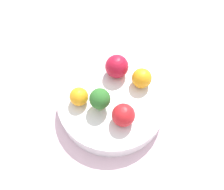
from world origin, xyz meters
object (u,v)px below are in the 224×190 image
object	(u,v)px
apple_green	(117,67)
broccoli	(100,99)
bowl	(112,102)
apple_red	(123,115)
orange_back	(79,97)
orange_front	(142,78)

from	to	relation	value
apple_green	broccoli	bearing A→B (deg)	-109.31
bowl	apple_green	size ratio (longest dim) A/B	4.53
bowl	broccoli	world-z (taller)	broccoli
bowl	apple_green	distance (m)	0.08
bowl	apple_red	size ratio (longest dim) A/B	5.13
broccoli	bowl	bearing A→B (deg)	45.80
broccoli	orange_back	bearing A→B (deg)	166.86
broccoli	apple_red	bearing A→B (deg)	-31.15
bowl	orange_front	xyz separation A→B (m)	(0.07, 0.04, 0.05)
apple_green	orange_front	world-z (taller)	apple_green
orange_front	apple_green	bearing A→B (deg)	154.93
bowl	apple_green	xyz separation A→B (m)	(0.01, 0.07, 0.05)
orange_back	apple_red	bearing A→B (deg)	-23.03
apple_red	apple_green	size ratio (longest dim) A/B	0.88
broccoli	orange_front	xyz separation A→B (m)	(0.09, 0.07, -0.01)
broccoli	apple_red	size ratio (longest dim) A/B	1.16
broccoli	apple_red	distance (m)	0.06
bowl	orange_front	world-z (taller)	orange_front
bowl	apple_red	bearing A→B (deg)	-64.67
broccoli	orange_front	world-z (taller)	broccoli
broccoli	orange_front	size ratio (longest dim) A/B	1.23
bowl	orange_front	distance (m)	0.09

